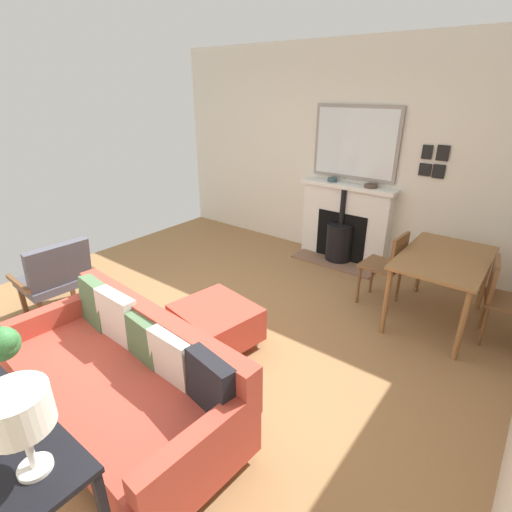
{
  "coord_description": "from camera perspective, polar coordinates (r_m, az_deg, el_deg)",
  "views": [
    {
      "loc": [
        1.91,
        2.4,
        2.23
      ],
      "look_at": [
        -0.83,
        0.28,
        0.71
      ],
      "focal_mm": 27.0,
      "sensor_mm": 36.0,
      "label": 1
    }
  ],
  "objects": [
    {
      "name": "mantel_bowl_far",
      "position": [
        5.16,
        16.67,
        9.94
      ],
      "size": [
        0.17,
        0.17,
        0.04
      ],
      "color": "#47382D",
      "rests_on": "fireplace"
    },
    {
      "name": "mantel_bowl_near",
      "position": [
        5.37,
        11.25,
        11.05
      ],
      "size": [
        0.13,
        0.13,
        0.05
      ],
      "color": "#334C56",
      "rests_on": "fireplace"
    },
    {
      "name": "dining_table",
      "position": [
        4.19,
        26.02,
        -1.17
      ],
      "size": [
        1.18,
        0.76,
        0.73
      ],
      "color": "olive",
      "rests_on": "ground"
    },
    {
      "name": "ground_plane",
      "position": [
        3.8,
        -11.3,
        -12.88
      ],
      "size": [
        5.93,
        5.31,
        0.01
      ],
      "primitive_type": "cube",
      "color": "olive"
    },
    {
      "name": "photo_gallery_row",
      "position": [
        5.0,
        24.86,
        12.56
      ],
      "size": [
        0.02,
        0.3,
        0.37
      ],
      "color": "black"
    },
    {
      "name": "dining_chair_near_fireplace",
      "position": [
        4.35,
        19.08,
        -0.99
      ],
      "size": [
        0.42,
        0.42,
        0.84
      ],
      "color": "brown",
      "rests_on": "ground"
    },
    {
      "name": "table_lamp_far_end",
      "position": [
        1.86,
        -31.85,
        -19.13
      ],
      "size": [
        0.26,
        0.26,
        0.41
      ],
      "color": "white",
      "rests_on": "console_table"
    },
    {
      "name": "wall_left",
      "position": [
        5.5,
        11.85,
        14.53
      ],
      "size": [
        0.12,
        5.31,
        2.8
      ],
      "primitive_type": "cube",
      "color": "silver",
      "rests_on": "ground"
    },
    {
      "name": "ottoman",
      "position": [
        3.61,
        -5.93,
        -9.73
      ],
      "size": [
        0.73,
        0.79,
        0.41
      ],
      "color": "#B2B2B7",
      "rests_on": "ground"
    },
    {
      "name": "mirror_over_mantel",
      "position": [
        5.27,
        14.51,
        15.93
      ],
      "size": [
        0.04,
        1.14,
        0.91
      ],
      "color": "gray"
    },
    {
      "name": "sofa",
      "position": [
        3.02,
        -19.05,
        -16.57
      ],
      "size": [
        1.02,
        2.04,
        0.79
      ],
      "color": "#B2B2B7",
      "rests_on": "ground"
    },
    {
      "name": "armchair_accent",
      "position": [
        4.41,
        -27.55,
        -2.56
      ],
      "size": [
        0.71,
        0.64,
        0.86
      ],
      "color": "brown",
      "rests_on": "ground"
    },
    {
      "name": "fireplace",
      "position": [
        5.43,
        12.83,
        4.13
      ],
      "size": [
        0.54,
        1.3,
        1.07
      ],
      "color": "brown",
      "rests_on": "ground"
    },
    {
      "name": "dining_chair_by_back_wall",
      "position": [
        4.19,
        32.51,
        -4.84
      ],
      "size": [
        0.45,
        0.45,
        0.82
      ],
      "color": "brown",
      "rests_on": "ground"
    }
  ]
}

